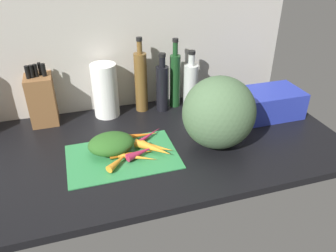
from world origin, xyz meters
The scene contains 21 objects.
ground_plane centered at (0.00, 0.00, -1.50)cm, with size 170.00×80.00×3.00cm, color black.
wall_back centered at (0.00, 38.50, 30.00)cm, with size 170.00×3.00×60.00cm, color #BCB7AD.
cutting_board centered at (-8.10, -7.40, 0.40)cm, with size 42.69×28.47×0.80cm, color #338C4C.
carrot_0 centered at (1.44, 3.12, 2.03)cm, with size 2.46×2.46×14.74cm, color orange.
carrot_1 centered at (-10.45, -12.64, 2.27)cm, with size 2.93×2.93×11.83cm, color orange.
carrot_2 centered at (-3.43, -11.82, 2.00)cm, with size 2.39×2.39×16.27cm, color orange.
carrot_3 centered at (4.97, -9.56, 2.54)cm, with size 3.47×3.47×13.83cm, color orange.
carrot_4 centered at (-10.94, -7.84, 1.93)cm, with size 2.25×2.25×13.87cm, color #B2264C.
carrot_5 centered at (4.63, -7.65, 2.51)cm, with size 3.42×3.42×15.87cm, color orange.
carrot_6 centered at (4.79, 1.88, 1.92)cm, with size 2.25×2.25×15.68cm, color #B2264C.
carrot_7 centered at (-4.55, -8.95, 1.92)cm, with size 2.25×2.25×17.14cm, color orange.
carrot_8 centered at (-1.35, -9.92, 2.45)cm, with size 3.29×3.29×11.95cm, color #B2264C.
carrot_greens_pile centered at (-11.59, -3.68, 4.62)cm, with size 18.08×13.90×7.65cm, color #2D6023.
winter_squash centered at (30.92, -9.55, 14.69)cm, with size 29.30×27.62×29.38cm, color #4C6B47.
knife_block centered at (-36.83, 31.25, 11.63)cm, with size 11.50×13.55×28.07cm.
paper_towel_roll centered at (-8.60, 29.50, 12.68)cm, with size 11.81×11.81×25.37cm, color white.
bottle_0 centered at (8.59, 29.82, 15.07)cm, with size 6.01×6.01×35.99cm.
bottle_1 centered at (18.37, 27.08, 12.06)cm, with size 6.11×6.11×28.58cm.
bottle_2 centered at (25.49, 29.45, 14.26)cm, with size 5.10×5.10×34.18cm.
bottle_3 centered at (33.65, 29.13, 11.17)cm, with size 7.09×7.09×27.78cm.
dish_rack centered at (65.04, 6.75, 6.29)cm, with size 29.18×19.08×12.57cm, color #2838AD.
Camera 1 is at (-22.38, -114.13, 76.33)cm, focal length 35.52 mm.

